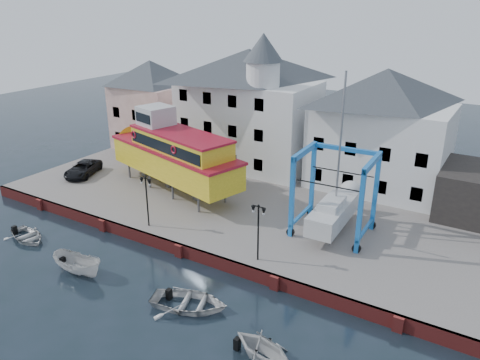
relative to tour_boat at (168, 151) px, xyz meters
The scene contains 15 objects.
ground 12.44m from the tour_boat, 47.25° to the right, with size 140.00×140.00×0.00m, color #18262D.
hardstanding 9.20m from the tour_boat, 17.71° to the left, with size 44.00×22.00×1.00m, color slate.
quay_wall 12.19m from the tour_boat, 46.90° to the right, with size 44.00×0.47×1.00m.
building_pink 13.99m from the tour_boat, 136.88° to the left, with size 8.00×7.00×10.30m.
building_white_main 10.70m from the tour_boat, 73.25° to the left, with size 14.00×8.30×14.00m.
building_white_right 19.96m from the tour_boat, 31.94° to the left, with size 12.00×8.00×11.20m.
lamp_post_left 8.26m from the tour_boat, 62.17° to the right, with size 1.12×0.32×4.20m.
lamp_post_right 15.66m from the tour_boat, 27.77° to the right, with size 1.12×0.32×4.20m.
tour_boat is the anchor object (origin of this frame).
travel_lift 16.78m from the tour_boat, ahead, with size 5.92×8.23×12.32m.
van 10.29m from the tour_boat, 167.59° to the right, with size 2.27×4.92×1.37m, color black.
motorboat_a 15.07m from the tour_boat, 76.89° to the right, with size 1.58×4.20×1.62m, color silver.
motorboat_b 18.45m from the tour_boat, 46.88° to the right, with size 3.48×4.87×1.01m, color silver.
motorboat_c 23.92m from the tour_boat, 38.67° to the right, with size 3.11×3.60×1.90m, color silver.
motorboat_d 14.17m from the tour_boat, 108.06° to the right, with size 2.77×3.88×0.80m, color silver.
Camera 1 is at (19.72, -23.58, 18.00)m, focal length 35.00 mm.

